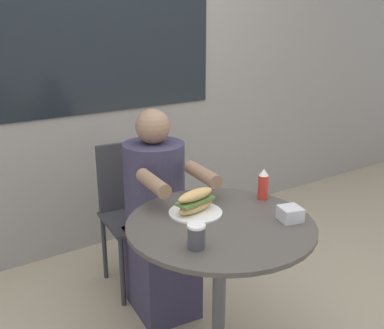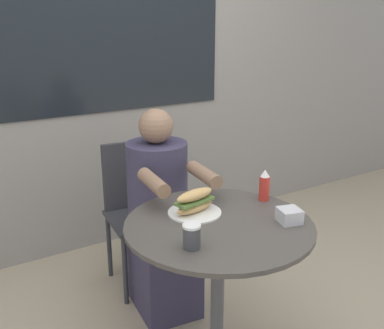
{
  "view_description": "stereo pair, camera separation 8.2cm",
  "coord_description": "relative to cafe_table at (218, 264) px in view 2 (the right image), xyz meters",
  "views": [
    {
      "loc": [
        -1.08,
        -1.36,
        1.58
      ],
      "look_at": [
        0.0,
        0.22,
        0.95
      ],
      "focal_mm": 42.0,
      "sensor_mm": 36.0,
      "label": 1
    },
    {
      "loc": [
        -1.01,
        -1.41,
        1.58
      ],
      "look_at": [
        0.0,
        0.22,
        0.95
      ],
      "focal_mm": 42.0,
      "sensor_mm": 36.0,
      "label": 2
    }
  ],
  "objects": [
    {
      "name": "storefront_wall",
      "position": [
        0.0,
        1.51,
        0.84
      ],
      "size": [
        8.0,
        0.09,
        2.8
      ],
      "color": "gray",
      "rests_on": "ground_plane"
    },
    {
      "name": "cafe_table",
      "position": [
        0.0,
        0.0,
        0.0
      ],
      "size": [
        0.81,
        0.81,
        0.75
      ],
      "color": "#47423D",
      "rests_on": "ground_plane"
    },
    {
      "name": "diner_chair",
      "position": [
        0.04,
        0.93,
        -0.04
      ],
      "size": [
        0.42,
        0.42,
        0.87
      ],
      "rotation": [
        0.0,
        0.0,
        3.03
      ],
      "color": "#333338",
      "rests_on": "ground_plane"
    },
    {
      "name": "seated_diner",
      "position": [
        0.02,
        0.58,
        -0.06
      ],
      "size": [
        0.38,
        0.6,
        1.14
      ],
      "rotation": [
        0.0,
        0.0,
        3.03
      ],
      "color": "#38334C",
      "rests_on": "ground_plane"
    },
    {
      "name": "sandwich_on_plate",
      "position": [
        -0.04,
        0.14,
        0.24
      ],
      "size": [
        0.24,
        0.24,
        0.11
      ],
      "rotation": [
        0.0,
        0.0,
        0.19
      ],
      "color": "white",
      "rests_on": "cafe_table"
    },
    {
      "name": "drink_cup",
      "position": [
        -0.21,
        -0.13,
        0.24
      ],
      "size": [
        0.07,
        0.07,
        0.1
      ],
      "color": "#424247",
      "rests_on": "cafe_table"
    },
    {
      "name": "napkin_box",
      "position": [
        0.26,
        -0.15,
        0.23
      ],
      "size": [
        0.11,
        0.11,
        0.06
      ],
      "rotation": [
        0.0,
        0.0,
        -0.27
      ],
      "color": "silver",
      "rests_on": "cafe_table"
    },
    {
      "name": "condiment_bottle",
      "position": [
        0.33,
        0.1,
        0.27
      ],
      "size": [
        0.05,
        0.05,
        0.15
      ],
      "color": "red",
      "rests_on": "cafe_table"
    }
  ]
}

